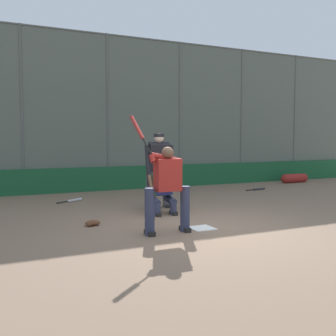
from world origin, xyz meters
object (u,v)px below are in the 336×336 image
Objects in this scene: spare_bat_near_backstop at (258,189)px; fielding_glove_on_dirt at (92,223)px; catcher_behind_plate at (163,189)px; umpire_home at (159,168)px; equipment_bag_dugout_side at (295,178)px; spare_bat_third_base_side at (73,200)px; batter_at_plate at (167,187)px.

fielding_glove_on_dirt is (6.10, 2.90, 0.02)m from spare_bat_near_backstop.
catcher_behind_plate is at bearing -160.69° from spare_bat_near_backstop.
catcher_behind_plate is at bearing 80.71° from umpire_home.
spare_bat_near_backstop is at bearing -150.28° from umpire_home.
catcher_behind_plate reaches higher than equipment_bag_dugout_side.
umpire_home is 2.64m from spare_bat_third_base_side.
equipment_bag_dugout_side is at bearing -149.20° from umpire_home.
spare_bat_near_backstop and spare_bat_third_base_side have the same top height.
equipment_bag_dugout_side is at bearing 15.10° from spare_bat_near_backstop.
equipment_bag_dugout_side reaches higher than spare_bat_near_backstop.
umpire_home reaches higher than spare_bat_near_backstop.
fielding_glove_on_dirt is (1.68, 0.48, -0.51)m from catcher_behind_plate.
spare_bat_third_base_side is at bearing -94.52° from fielding_glove_on_dirt.
batter_at_plate is 4.33m from spare_bat_third_base_side.
spare_bat_third_base_side is 2.57× the size of fielding_glove_on_dirt.
fielding_glove_on_dirt is at bearing 18.63° from catcher_behind_plate.
batter_at_plate is at bearing 34.23° from equipment_bag_dugout_side.
spare_bat_near_backstop is 0.69× the size of equipment_bag_dugout_side.
umpire_home is (-0.23, -0.75, 0.39)m from catcher_behind_plate.
fielding_glove_on_dirt is at bearing -126.64° from spare_bat_third_base_side.
fielding_glove_on_dirt is 0.24× the size of equipment_bag_dugout_side.
batter_at_plate is 2.45× the size of spare_bat_near_backstop.
catcher_behind_plate is (-0.64, -1.61, -0.25)m from batter_at_plate.
spare_bat_third_base_side is at bearing -78.88° from batter_at_plate.
umpire_home is at bearing 22.90° from equipment_bag_dugout_side.
batter_at_plate is 1.15× the size of umpire_home.
spare_bat_near_backstop is 6.75m from fielding_glove_on_dirt.
umpire_home is at bearing -79.65° from spare_bat_third_base_side.
equipment_bag_dugout_side is (-7.05, -3.63, -0.40)m from catcher_behind_plate.
equipment_bag_dugout_side is (-2.64, -1.21, 0.13)m from spare_bat_near_backstop.
batter_at_plate is 2.77× the size of spare_bat_third_base_side.
batter_at_plate is at bearing -111.35° from spare_bat_third_base_side.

